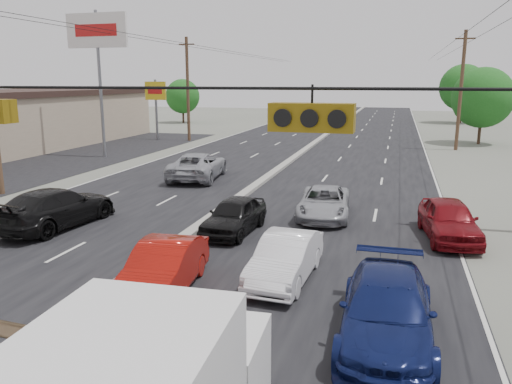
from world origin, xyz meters
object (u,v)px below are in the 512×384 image
red_sedan (163,269)px  queue_car_b (285,259)px  oncoming_far (198,166)px  utility_pole_left_c (188,89)px  tree_right_far (463,87)px  tree_right_mid (483,98)px  tree_left_far (183,96)px  oncoming_near (56,208)px  queue_car_a (234,216)px  pole_sign_billboard (97,40)px  pole_sign_far (156,96)px  queue_car_e (449,220)px  utility_pole_right_c (461,90)px  queue_car_d (387,311)px  queue_car_c (324,203)px

red_sedan → queue_car_b: 3.61m
queue_car_b → oncoming_far: bearing=124.6°
utility_pole_left_c → tree_right_far: utility_pole_left_c is taller
tree_right_mid → oncoming_far: size_ratio=1.23×
tree_left_far → utility_pole_left_c: bearing=-64.6°
oncoming_near → oncoming_far: same height
utility_pole_left_c → queue_car_b: bearing=-62.2°
queue_car_a → pole_sign_billboard: bearing=138.5°
utility_pole_left_c → tree_left_far: 22.19m
pole_sign_billboard → tree_right_mid: size_ratio=1.54×
pole_sign_far → tree_right_far: 43.87m
utility_pole_left_c → red_sedan: utility_pole_left_c is taller
tree_right_far → queue_car_e: bearing=-96.4°
utility_pole_left_c → pole_sign_far: (-3.50, -0.00, -0.70)m
utility_pole_left_c → tree_right_far: 41.38m
pole_sign_far → red_sedan: size_ratio=1.38×
utility_pole_right_c → pole_sign_billboard: pole_sign_billboard is taller
utility_pole_right_c → tree_left_far: utility_pole_right_c is taller
oncoming_near → oncoming_far: size_ratio=0.96×
pole_sign_far → oncoming_near: 31.34m
queue_car_e → oncoming_far: (-13.66, 8.50, 0.05)m
tree_right_far → red_sedan: bearing=-102.8°
queue_car_d → oncoming_far: (-11.60, 16.96, 0.06)m
tree_right_far → queue_car_e: tree_right_far is taller
queue_car_a → oncoming_far: size_ratio=0.70×
utility_pole_right_c → queue_car_e: bearing=-96.2°
oncoming_near → oncoming_far: (1.66, 11.13, -0.00)m
oncoming_far → utility_pole_right_c: bearing=-139.5°
utility_pole_right_c → queue_car_a: bearing=-111.3°
oncoming_near → queue_car_c: bearing=-150.5°
queue_car_a → oncoming_near: size_ratio=0.73×
tree_left_far → queue_car_d: size_ratio=1.20×
utility_pole_right_c → tree_left_far: 39.90m
pole_sign_far → oncoming_near: (10.28, -29.39, -3.60)m
tree_right_mid → queue_car_b: bearing=-105.7°
pole_sign_billboard → queue_car_b: 29.03m
pole_sign_far → tree_right_mid: 31.40m
tree_right_far → queue_car_d: bearing=-97.4°
queue_car_e → pole_sign_far: bearing=126.2°
tree_right_mid → oncoming_near: size_ratio=1.28×
pole_sign_billboard → tree_left_far: (-7.50, 32.00, -5.15)m
tree_left_far → queue_car_c: size_ratio=1.31×
tree_right_far → queue_car_b: size_ratio=1.96×
pole_sign_far → tree_right_mid: tree_right_mid is taller
utility_pole_left_c → oncoming_far: bearing=-65.2°
utility_pole_left_c → red_sedan: 37.11m
queue_car_a → oncoming_near: bearing=-166.7°
tree_right_far → queue_car_c: (-11.38, -54.90, -4.31)m
queue_car_c → queue_car_b: bearing=-95.2°
queue_car_b → pole_sign_far: bearing=125.6°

